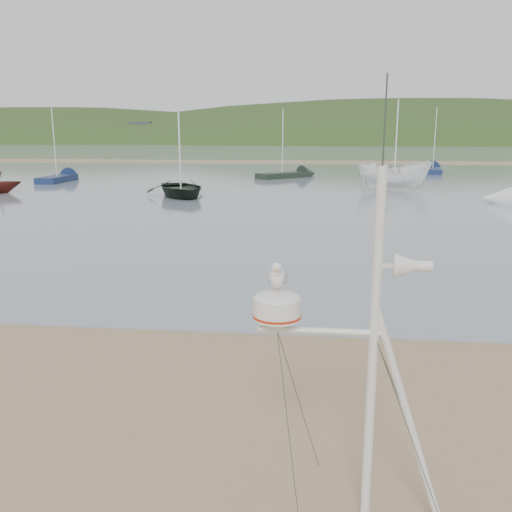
# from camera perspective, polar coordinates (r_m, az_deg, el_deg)

# --- Properties ---
(ground) EXTENTS (560.00, 560.00, 0.00)m
(ground) POSITION_cam_1_polar(r_m,az_deg,el_deg) (7.97, -13.46, -18.00)
(ground) COLOR #8B6E50
(ground) RESTS_ON ground
(water) EXTENTS (560.00, 256.00, 0.04)m
(water) POSITION_cam_1_polar(r_m,az_deg,el_deg) (138.49, 5.08, 11.14)
(water) COLOR gray
(water) RESTS_ON ground
(sandbar) EXTENTS (560.00, 7.00, 0.07)m
(sandbar) POSITION_cam_1_polar(r_m,az_deg,el_deg) (76.56, 4.22, 9.85)
(sandbar) COLOR #8B6E50
(sandbar) RESTS_ON water
(hill_ridge) EXTENTS (620.00, 180.00, 80.00)m
(hill_ridge) POSITION_cam_1_polar(r_m,az_deg,el_deg) (243.11, 9.84, 7.07)
(hill_ridge) COLOR #223716
(hill_ridge) RESTS_ON ground
(far_cottages) EXTENTS (294.40, 6.30, 8.00)m
(far_cottages) POSITION_cam_1_polar(r_m,az_deg,el_deg) (202.42, 6.31, 12.77)
(far_cottages) COLOR silver
(far_cottages) RESTS_ON ground
(mast_rig) EXTENTS (2.02, 2.16, 4.56)m
(mast_rig) POSITION_cam_1_polar(r_m,az_deg,el_deg) (5.79, 11.27, -17.89)
(mast_rig) COLOR silver
(mast_rig) RESTS_ON ground
(boat_dark) EXTENTS (3.84, 2.68, 5.27)m
(boat_dark) POSITION_cam_1_polar(r_m,az_deg,el_deg) (34.88, -8.03, 10.49)
(boat_dark) COLOR black
(boat_dark) RESTS_ON water
(boat_white) EXTENTS (2.20, 2.15, 5.18)m
(boat_white) POSITION_cam_1_polar(r_m,az_deg,el_deg) (40.89, 14.48, 10.49)
(boat_white) COLOR white
(boat_white) RESTS_ON water
(sailboat_blue_near) EXTENTS (1.75, 6.57, 6.51)m
(sailboat_blue_near) POSITION_cam_1_polar(r_m,az_deg,el_deg) (49.85, -19.41, 7.84)
(sailboat_blue_near) COLOR #142248
(sailboat_blue_near) RESTS_ON ground
(sailboat_blue_far) EXTENTS (3.02, 7.32, 7.07)m
(sailboat_blue_far) POSITION_cam_1_polar(r_m,az_deg,el_deg) (60.32, 18.06, 8.68)
(sailboat_blue_far) COLOR #142248
(sailboat_blue_far) RESTS_ON ground
(sailboat_dark_mid) EXTENTS (5.94, 5.77, 6.63)m
(sailboat_dark_mid) POSITION_cam_1_polar(r_m,az_deg,el_deg) (50.52, 4.29, 8.58)
(sailboat_dark_mid) COLOR black
(sailboat_dark_mid) RESTS_ON ground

